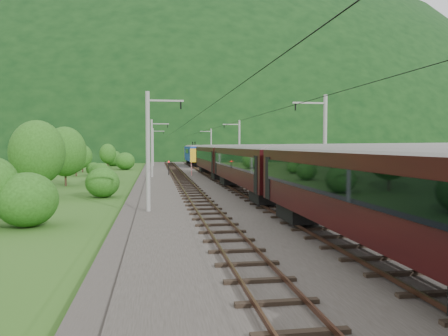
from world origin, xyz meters
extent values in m
plane|color=#2B561B|center=(0.00, 0.00, 0.00)|extent=(600.00, 600.00, 0.00)
cube|color=#38332D|center=(0.00, 10.00, 0.15)|extent=(14.00, 220.00, 0.30)
cube|color=brown|center=(-3.12, 10.00, 0.49)|extent=(0.08, 220.00, 0.15)
cube|color=brown|center=(-1.68, 10.00, 0.49)|extent=(0.08, 220.00, 0.15)
cube|color=black|center=(-2.40, 10.00, 0.36)|extent=(2.40, 220.00, 0.12)
cube|color=brown|center=(1.68, 10.00, 0.49)|extent=(0.08, 220.00, 0.15)
cube|color=brown|center=(3.12, 10.00, 0.49)|extent=(0.08, 220.00, 0.15)
cube|color=black|center=(2.40, 10.00, 0.36)|extent=(2.40, 220.00, 0.12)
cylinder|color=gray|center=(-6.20, 0.00, 4.30)|extent=(0.28, 0.28, 8.00)
cube|color=gray|center=(-5.00, 0.00, 7.70)|extent=(2.40, 0.12, 0.12)
cylinder|color=black|center=(-4.00, 0.00, 7.40)|extent=(0.10, 0.10, 0.50)
cylinder|color=gray|center=(-6.20, 32.00, 4.30)|extent=(0.28, 0.28, 8.00)
cube|color=gray|center=(-5.00, 32.00, 7.70)|extent=(2.40, 0.12, 0.12)
cylinder|color=black|center=(-4.00, 32.00, 7.40)|extent=(0.10, 0.10, 0.50)
cylinder|color=gray|center=(-6.20, 64.00, 4.30)|extent=(0.28, 0.28, 8.00)
cube|color=gray|center=(-5.00, 64.00, 7.70)|extent=(2.40, 0.12, 0.12)
cylinder|color=black|center=(-4.00, 64.00, 7.40)|extent=(0.10, 0.10, 0.50)
cylinder|color=gray|center=(-6.20, 96.00, 4.30)|extent=(0.28, 0.28, 8.00)
cube|color=gray|center=(-5.00, 96.00, 7.70)|extent=(2.40, 0.12, 0.12)
cylinder|color=black|center=(-4.00, 96.00, 7.40)|extent=(0.10, 0.10, 0.50)
cylinder|color=gray|center=(-6.20, 128.00, 4.30)|extent=(0.28, 0.28, 8.00)
cube|color=gray|center=(-5.00, 128.00, 7.70)|extent=(2.40, 0.12, 0.12)
cylinder|color=black|center=(-4.00, 128.00, 7.40)|extent=(0.10, 0.10, 0.50)
cylinder|color=gray|center=(6.20, 0.00, 4.30)|extent=(0.28, 0.28, 8.00)
cube|color=gray|center=(5.00, 0.00, 7.70)|extent=(2.40, 0.12, 0.12)
cylinder|color=black|center=(4.00, 0.00, 7.40)|extent=(0.10, 0.10, 0.50)
cylinder|color=gray|center=(6.20, 32.00, 4.30)|extent=(0.28, 0.28, 8.00)
cube|color=gray|center=(5.00, 32.00, 7.70)|extent=(2.40, 0.12, 0.12)
cylinder|color=black|center=(4.00, 32.00, 7.40)|extent=(0.10, 0.10, 0.50)
cylinder|color=gray|center=(6.20, 64.00, 4.30)|extent=(0.28, 0.28, 8.00)
cube|color=gray|center=(5.00, 64.00, 7.70)|extent=(2.40, 0.12, 0.12)
cylinder|color=black|center=(4.00, 64.00, 7.40)|extent=(0.10, 0.10, 0.50)
cylinder|color=gray|center=(6.20, 96.00, 4.30)|extent=(0.28, 0.28, 8.00)
cube|color=gray|center=(5.00, 96.00, 7.70)|extent=(2.40, 0.12, 0.12)
cylinder|color=black|center=(4.00, 96.00, 7.40)|extent=(0.10, 0.10, 0.50)
cylinder|color=gray|center=(6.20, 128.00, 4.30)|extent=(0.28, 0.28, 8.00)
cube|color=gray|center=(5.00, 128.00, 7.70)|extent=(2.40, 0.12, 0.12)
cylinder|color=black|center=(4.00, 128.00, 7.40)|extent=(0.10, 0.10, 0.50)
cylinder|color=black|center=(-2.40, 10.00, 7.10)|extent=(0.03, 198.00, 0.03)
cylinder|color=black|center=(2.40, 10.00, 7.10)|extent=(0.03, 198.00, 0.03)
ellipsoid|color=black|center=(0.00, 260.00, 0.00)|extent=(504.00, 360.00, 244.00)
cube|color=black|center=(2.40, -13.97, 2.96)|extent=(2.88, 21.87, 2.98)
cylinder|color=slate|center=(2.40, -13.97, 4.30)|extent=(2.88, 21.76, 2.88)
cube|color=black|center=(0.94, -13.97, 3.31)|extent=(0.05, 19.24, 1.14)
cube|color=black|center=(3.86, -13.97, 3.31)|extent=(0.05, 19.24, 1.14)
cube|color=black|center=(2.40, -6.32, 1.02)|extent=(2.19, 3.18, 0.89)
cube|color=black|center=(2.40, 8.92, 2.96)|extent=(2.88, 21.87, 2.98)
cylinder|color=slate|center=(2.40, 8.92, 4.30)|extent=(2.88, 21.76, 2.88)
cube|color=black|center=(0.94, 8.92, 3.31)|extent=(0.05, 19.24, 1.14)
cube|color=black|center=(3.86, 8.92, 3.31)|extent=(0.05, 19.24, 1.14)
cube|color=black|center=(2.40, 1.26, 1.02)|extent=(2.19, 3.18, 0.89)
cube|color=black|center=(2.40, 16.57, 1.02)|extent=(2.19, 3.18, 0.89)
cube|color=black|center=(2.40, 31.80, 2.96)|extent=(2.88, 21.87, 2.98)
cylinder|color=slate|center=(2.40, 31.80, 4.30)|extent=(2.88, 21.76, 2.88)
cube|color=black|center=(0.94, 31.80, 3.31)|extent=(0.05, 19.24, 1.14)
cube|color=black|center=(3.86, 31.80, 3.31)|extent=(0.05, 19.24, 1.14)
cube|color=black|center=(2.40, 24.15, 1.02)|extent=(2.19, 3.18, 0.89)
cube|color=black|center=(2.40, 39.46, 1.02)|extent=(2.19, 3.18, 0.89)
cube|color=#14369F|center=(2.40, 63.64, 2.96)|extent=(2.88, 17.89, 2.98)
cylinder|color=slate|center=(2.40, 63.64, 4.30)|extent=(2.88, 17.80, 2.88)
cube|color=black|center=(0.94, 63.64, 3.31)|extent=(0.05, 15.74, 1.14)
cube|color=black|center=(3.86, 63.64, 3.31)|extent=(0.05, 15.74, 1.14)
cube|color=black|center=(2.40, 57.37, 1.02)|extent=(2.19, 3.18, 0.89)
cube|color=black|center=(2.40, 69.90, 1.02)|extent=(2.19, 3.18, 0.89)
cube|color=gold|center=(2.40, 72.38, 2.76)|extent=(2.94, 0.50, 2.68)
cube|color=gold|center=(2.40, 54.89, 2.76)|extent=(2.94, 0.50, 2.68)
cube|color=black|center=(2.40, 66.64, 4.99)|extent=(0.08, 1.60, 0.89)
cylinder|color=red|center=(-0.52, 33.81, 1.09)|extent=(0.17, 0.17, 1.58)
cylinder|color=red|center=(0.12, 41.97, 1.13)|extent=(0.18, 0.18, 1.66)
cylinder|color=black|center=(-3.79, 35.31, 1.27)|extent=(0.14, 0.14, 1.93)
sphere|color=red|center=(-3.79, 35.31, 2.28)|extent=(0.23, 0.23, 0.23)
ellipsoid|color=#214713|center=(-13.07, -3.02, 1.59)|extent=(3.53, 3.53, 3.17)
ellipsoid|color=#214713|center=(-10.45, 10.92, 1.36)|extent=(3.03, 3.03, 2.72)
ellipsoid|color=#214713|center=(-12.61, 26.80, 1.25)|extent=(2.77, 2.77, 2.49)
ellipsoid|color=#214713|center=(-15.24, 40.54, 1.02)|extent=(2.28, 2.28, 2.05)
ellipsoid|color=#214713|center=(-11.48, 56.14, 1.67)|extent=(3.71, 3.71, 3.34)
ellipsoid|color=#214713|center=(-15.17, 71.55, 1.78)|extent=(3.95, 3.95, 3.56)
ellipsoid|color=#214713|center=(-11.79, 89.87, 1.36)|extent=(3.02, 3.02, 2.72)
cylinder|color=black|center=(-16.29, 12.16, 1.90)|extent=(0.24, 0.24, 3.80)
ellipsoid|color=#214713|center=(-16.29, 12.16, 4.07)|extent=(4.88, 4.88, 5.86)
cylinder|color=black|center=(-16.01, 23.07, 1.87)|extent=(0.24, 0.24, 3.73)
ellipsoid|color=#214713|center=(-16.01, 23.07, 4.00)|extent=(4.80, 4.80, 5.76)
cylinder|color=black|center=(-17.67, 39.48, 1.15)|extent=(0.24, 0.24, 2.29)
ellipsoid|color=#214713|center=(-17.67, 39.48, 2.46)|extent=(2.95, 2.95, 3.54)
cylinder|color=black|center=(-18.26, 49.16, 1.31)|extent=(0.24, 0.24, 2.61)
ellipsoid|color=#214713|center=(-18.26, 49.16, 2.80)|extent=(3.36, 3.36, 4.03)
cylinder|color=black|center=(-15.76, 66.05, 1.37)|extent=(0.24, 0.24, 2.74)
ellipsoid|color=#214713|center=(-15.76, 66.05, 2.93)|extent=(3.52, 3.52, 4.22)
ellipsoid|color=#214713|center=(12.82, 11.53, 1.01)|extent=(2.24, 2.24, 2.02)
ellipsoid|color=#214713|center=(9.82, 26.73, 1.58)|extent=(3.50, 3.50, 3.15)
ellipsoid|color=#214713|center=(14.06, 44.64, 1.33)|extent=(2.96, 2.96, 2.66)
ellipsoid|color=#214713|center=(10.55, 65.64, 1.11)|extent=(2.47, 2.47, 2.23)
camera|label=1|loc=(-5.71, -29.53, 4.73)|focal=35.00mm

